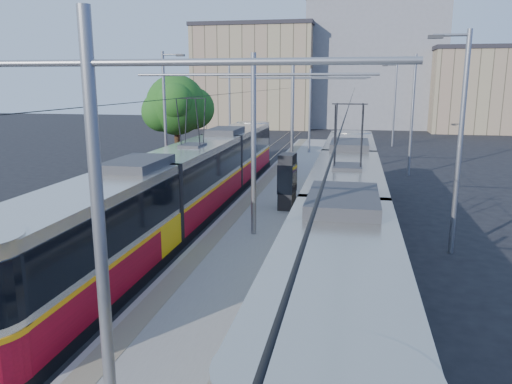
# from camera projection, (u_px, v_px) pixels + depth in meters

# --- Properties ---
(ground) EXTENTS (160.00, 160.00, 0.00)m
(ground) POSITION_uv_depth(u_px,v_px,m) (190.00, 339.00, 12.37)
(ground) COLOR black
(ground) RESTS_ON ground
(platform) EXTENTS (4.00, 50.00, 0.30)m
(platform) POSITION_uv_depth(u_px,v_px,m) (285.00, 190.00, 28.62)
(platform) COLOR gray
(platform) RESTS_ON ground
(tactile_strip_left) EXTENTS (0.70, 50.00, 0.01)m
(tactile_strip_left) POSITION_uv_depth(u_px,v_px,m) (260.00, 187.00, 28.86)
(tactile_strip_left) COLOR gray
(tactile_strip_left) RESTS_ON platform
(tactile_strip_right) EXTENTS (0.70, 50.00, 0.01)m
(tactile_strip_right) POSITION_uv_depth(u_px,v_px,m) (310.00, 189.00, 28.31)
(tactile_strip_right) COLOR gray
(tactile_strip_right) RESTS_ON platform
(rails) EXTENTS (8.71, 70.00, 0.03)m
(rails) POSITION_uv_depth(u_px,v_px,m) (285.00, 192.00, 28.65)
(rails) COLOR gray
(rails) RESTS_ON ground
(tram_left) EXTENTS (2.43, 30.33, 5.50)m
(tram_left) POSITION_uv_depth(u_px,v_px,m) (193.00, 180.00, 23.59)
(tram_left) COLOR black
(tram_left) RESTS_ON ground
(tram_right) EXTENTS (2.43, 27.62, 5.50)m
(tram_right) POSITION_uv_depth(u_px,v_px,m) (346.00, 208.00, 17.70)
(tram_right) COLOR black
(tram_right) RESTS_ON ground
(catenary) EXTENTS (9.20, 70.00, 7.00)m
(catenary) POSITION_uv_depth(u_px,v_px,m) (278.00, 117.00, 24.95)
(catenary) COLOR gray
(catenary) RESTS_ON platform
(street_lamps) EXTENTS (15.18, 38.22, 8.00)m
(street_lamps) POSITION_uv_depth(u_px,v_px,m) (294.00, 115.00, 31.58)
(street_lamps) COLOR gray
(street_lamps) RESTS_ON ground
(shelter) EXTENTS (0.81, 1.24, 2.64)m
(shelter) POSITION_uv_depth(u_px,v_px,m) (287.00, 180.00, 23.60)
(shelter) COLOR black
(shelter) RESTS_ON platform
(tree) EXTENTS (4.65, 4.30, 6.75)m
(tree) POSITION_uv_depth(u_px,v_px,m) (181.00, 106.00, 35.14)
(tree) COLOR #382314
(tree) RESTS_ON ground
(building_left) EXTENTS (16.32, 12.24, 13.86)m
(building_left) POSITION_uv_depth(u_px,v_px,m) (257.00, 77.00, 70.23)
(building_left) COLOR gray
(building_left) RESTS_ON ground
(building_centre) EXTENTS (18.36, 14.28, 17.12)m
(building_centre) POSITION_uv_depth(u_px,v_px,m) (373.00, 65.00, 70.68)
(building_centre) COLOR gray
(building_centre) RESTS_ON ground
(building_right) EXTENTS (14.28, 10.20, 10.53)m
(building_right) POSITION_uv_depth(u_px,v_px,m) (487.00, 90.00, 63.00)
(building_right) COLOR gray
(building_right) RESTS_ON ground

